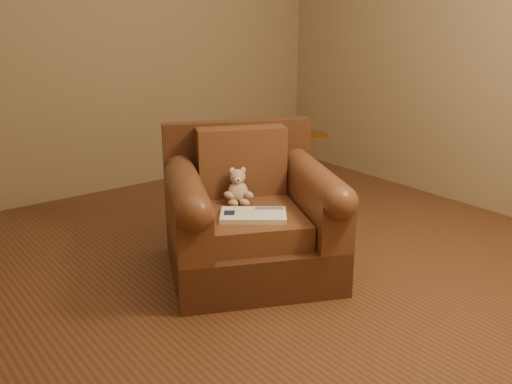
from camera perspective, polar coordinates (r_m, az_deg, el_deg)
floor at (r=3.61m, az=0.87°, el=-7.00°), size 4.00×4.00×0.00m
armchair at (r=3.40m, az=-0.64°, el=-2.65°), size 1.23×1.21×0.85m
teddy_bear at (r=3.41m, az=-1.82°, el=0.26°), size 0.16×0.18×0.22m
guidebook at (r=3.18m, az=-0.28°, el=-2.34°), size 0.43×0.40×0.03m
side_table at (r=4.89m, az=4.95°, el=3.10°), size 0.36×0.36×0.51m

